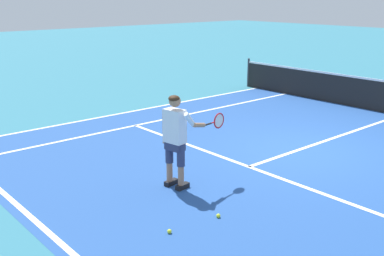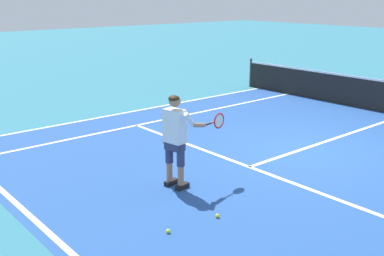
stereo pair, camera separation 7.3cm
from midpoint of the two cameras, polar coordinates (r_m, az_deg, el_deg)
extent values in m
plane|color=teal|center=(10.79, 12.87, -2.61)|extent=(80.00, 80.00, 0.00)
cube|color=#234C93|center=(10.33, 10.82, -3.33)|extent=(10.98, 11.06, 0.00)
cube|color=white|center=(7.27, -17.25, -12.34)|extent=(10.98, 0.10, 0.01)
cube|color=white|center=(9.55, 6.78, -4.74)|extent=(8.23, 0.10, 0.01)
cube|color=white|center=(12.00, 17.22, -1.03)|extent=(0.10, 6.40, 0.01)
cube|color=white|center=(13.15, -3.25, 1.14)|extent=(0.10, 10.66, 0.01)
cube|color=white|center=(14.23, -6.63, 2.21)|extent=(0.10, 10.66, 0.01)
cylinder|color=#333338|center=(17.90, 6.81, 6.77)|extent=(0.08, 0.08, 1.07)
cube|color=black|center=(8.63, -2.81, -6.69)|extent=(0.15, 0.29, 0.09)
cube|color=black|center=(8.45, -1.42, -7.17)|extent=(0.15, 0.29, 0.09)
cylinder|color=#A37556|center=(8.52, -3.02, -5.37)|extent=(0.11, 0.11, 0.36)
cylinder|color=#2D3351|center=(8.38, -3.05, -2.92)|extent=(0.14, 0.14, 0.41)
cylinder|color=#A37556|center=(8.34, -1.61, -5.83)|extent=(0.11, 0.11, 0.36)
cylinder|color=#2D3351|center=(8.20, -1.64, -3.33)|extent=(0.14, 0.14, 0.41)
cube|color=#2D3351|center=(8.24, -2.37, -2.04)|extent=(0.37, 0.25, 0.20)
cube|color=white|center=(8.14, -2.39, 0.24)|extent=(0.41, 0.27, 0.60)
cylinder|color=#A37556|center=(8.31, -3.60, 0.20)|extent=(0.09, 0.09, 0.62)
cylinder|color=white|center=(7.99, -0.58, 1.07)|extent=(0.13, 0.27, 0.29)
cylinder|color=#A37556|center=(8.16, 0.61, 0.36)|extent=(0.12, 0.30, 0.14)
sphere|color=#A37556|center=(8.04, -2.38, 3.31)|extent=(0.21, 0.21, 0.21)
ellipsoid|color=#382314|center=(8.01, -2.48, 3.63)|extent=(0.23, 0.23, 0.12)
cylinder|color=#232326|center=(8.32, 1.67, 0.45)|extent=(0.06, 0.20, 0.03)
cylinder|color=red|center=(8.43, 2.31, 0.66)|extent=(0.04, 0.10, 0.02)
torus|color=red|center=(8.57, 3.08, 0.91)|extent=(0.07, 0.30, 0.30)
cylinder|color=silver|center=(8.57, 3.08, 0.91)|extent=(0.04, 0.25, 0.25)
sphere|color=#CCE02D|center=(7.43, 2.96, -10.70)|extent=(0.07, 0.07, 0.07)
sphere|color=#CCE02D|center=(6.99, -3.09, -12.55)|extent=(0.07, 0.07, 0.07)
camera|label=1|loc=(0.04, -90.25, -0.07)|focal=43.47mm
camera|label=2|loc=(0.04, 89.75, 0.07)|focal=43.47mm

